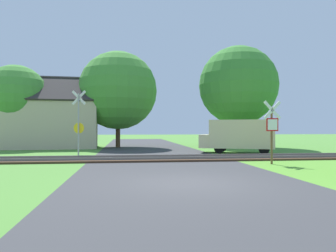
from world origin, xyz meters
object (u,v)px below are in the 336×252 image
Objects in this scene: tree_left at (16,96)px; mail_truck at (239,135)px; house at (47,123)px; tree_right at (238,85)px; crossing_sign_far at (79,121)px; tree_center at (118,91)px; stop_sign_near at (272,128)px.

tree_left is 18.30m from mail_truck.
house reaches higher than mail_truck.
tree_right is at bearing -7.87° from house.
mail_truck is at bearing 20.85° from crossing_sign_far.
tree_center is at bearing -1.45° from house.
mail_truck is at bearing -22.89° from tree_left.
crossing_sign_far is 10.64m from tree_left.
crossing_sign_far is 0.44× the size of tree_right.
tree_left reaches higher than house.
tree_right is at bearing 3.70° from mail_truck.
tree_center is (8.31, 0.84, 0.68)m from tree_left.
tree_right is at bearing -7.81° from tree_center.
tree_left is 8.38m from tree_center.
crossing_sign_far is 15.18m from tree_right.
tree_center is at bearing 69.31° from mail_truck.
crossing_sign_far is 10.53m from mail_truck.
tree_right reaches higher than mail_truck.
crossing_sign_far is 0.47× the size of tree_center.
crossing_sign_far reaches higher than stop_sign_near.
tree_right reaches higher than tree_left.
house is at bearing -177.78° from tree_center.
stop_sign_near is at bearing -41.54° from tree_left.
house is at bearing -52.62° from stop_sign_near.
stop_sign_near is 14.19m from tree_right.
tree_center reaches higher than mail_truck.
mail_truck is (10.40, 1.34, -0.88)m from crossing_sign_far.
tree_right is (12.62, 7.76, 3.33)m from crossing_sign_far.
tree_left is at bearing 140.13° from crossing_sign_far.
tree_left is 0.77× the size of tree_right.
tree_right reaches higher than stop_sign_near.
tree_right reaches higher than tree_center.
mail_truck is at bearing -109.04° from tree_right.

